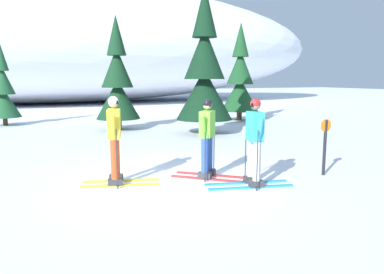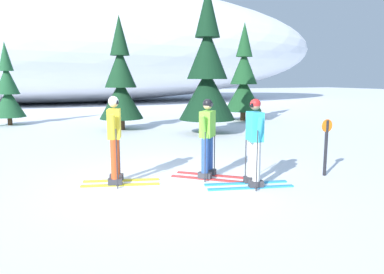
{
  "view_description": "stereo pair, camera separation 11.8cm",
  "coord_description": "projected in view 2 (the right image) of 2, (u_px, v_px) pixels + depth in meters",
  "views": [
    {
      "loc": [
        -2.83,
        -7.1,
        2.14
      ],
      "look_at": [
        0.21,
        -0.27,
        0.95
      ],
      "focal_mm": 34.82,
      "sensor_mm": 36.0,
      "label": 1
    },
    {
      "loc": [
        -2.72,
        -7.15,
        2.14
      ],
      "look_at": [
        0.21,
        -0.27,
        0.95
      ],
      "focal_mm": 34.82,
      "sensor_mm": 36.0,
      "label": 2
    }
  ],
  "objects": [
    {
      "name": "pine_tree_center_right",
      "position": [
        207.0,
        73.0,
        14.08
      ],
      "size": [
        2.15,
        2.15,
        5.56
      ],
      "color": "#47301E",
      "rests_on": "ground"
    },
    {
      "name": "ground_plane",
      "position": [
        178.0,
        180.0,
        7.88
      ],
      "size": [
        120.0,
        120.0,
        0.0
      ],
      "primitive_type": "plane",
      "color": "white"
    },
    {
      "name": "pine_tree_far_right",
      "position": [
        244.0,
        80.0,
        18.58
      ],
      "size": [
        1.87,
        1.87,
        4.85
      ],
      "color": "#47301E",
      "rests_on": "ground"
    },
    {
      "name": "skier_cyan_jacket",
      "position": [
        254.0,
        141.0,
        7.31
      ],
      "size": [
        1.78,
        0.84,
        1.74
      ],
      "color": "#2893CC",
      "rests_on": "ground"
    },
    {
      "name": "snow_ridge_background",
      "position": [
        60.0,
        43.0,
        31.8
      ],
      "size": [
        50.31,
        19.99,
        10.17
      ],
      "primitive_type": "ellipsoid",
      "color": "white",
      "rests_on": "ground"
    },
    {
      "name": "pine_tree_center",
      "position": [
        121.0,
        83.0,
        15.25
      ],
      "size": [
        1.8,
        1.8,
        4.65
      ],
      "color": "#47301E",
      "rests_on": "ground"
    },
    {
      "name": "pine_tree_center_left",
      "position": [
        8.0,
        91.0,
        16.81
      ],
      "size": [
        1.45,
        1.45,
        3.75
      ],
      "color": "#47301E",
      "rests_on": "ground"
    },
    {
      "name": "skier_yellow_jacket",
      "position": [
        115.0,
        138.0,
        7.48
      ],
      "size": [
        1.63,
        0.86,
        1.79
      ],
      "color": "gold",
      "rests_on": "ground"
    },
    {
      "name": "skier_lime_jacket",
      "position": [
        208.0,
        137.0,
        7.94
      ],
      "size": [
        1.57,
        1.48,
        1.71
      ],
      "color": "red",
      "rests_on": "ground"
    },
    {
      "name": "trail_marker_post",
      "position": [
        326.0,
        144.0,
        8.14
      ],
      "size": [
        0.28,
        0.07,
        1.25
      ],
      "color": "black",
      "rests_on": "ground"
    }
  ]
}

